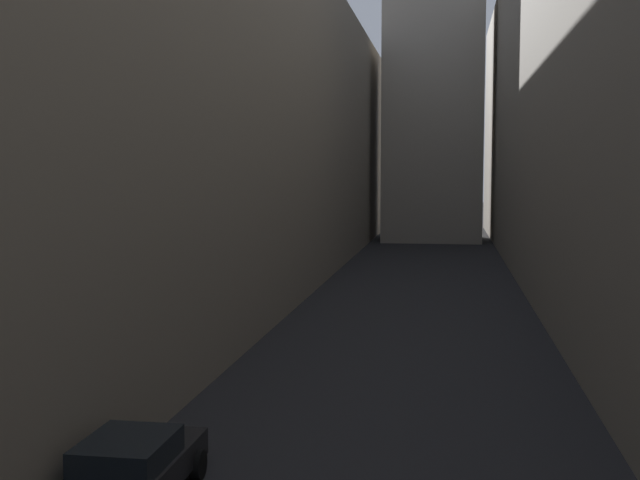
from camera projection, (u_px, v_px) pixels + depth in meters
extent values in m
plane|color=#232326|center=(414.00, 307.00, 38.01)|extent=(264.00, 264.00, 0.00)
cube|color=gray|center=(176.00, 121.00, 41.17)|extent=(13.69, 108.00, 18.01)
cube|color=black|center=(129.00, 477.00, 15.26)|extent=(1.71, 4.57, 0.55)
cube|color=black|center=(127.00, 451.00, 15.14)|extent=(1.57, 2.02, 0.51)
cylinder|color=black|center=(120.00, 460.00, 16.95)|extent=(0.22, 0.62, 0.62)
cylinder|color=black|center=(198.00, 464.00, 16.68)|extent=(0.22, 0.62, 0.62)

